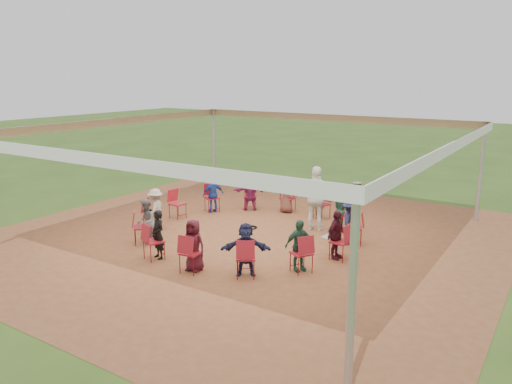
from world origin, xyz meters
The scene contains 33 objects.
ground centered at (0.00, 0.00, 0.00)m, with size 80.00×80.00×0.00m, color #314F18.
dirt_patch centered at (0.00, 0.00, 0.01)m, with size 13.00×13.00×0.00m, color brown.
tent centered at (0.00, 0.00, 2.37)m, with size 10.33×10.33×3.00m.
chair_0 centered at (2.84, -0.30, 0.45)m, with size 0.42×0.44×0.90m, color maroon, non-canonical shape.
chair_1 centered at (2.69, 0.96, 0.45)m, with size 0.42×0.44×0.90m, color maroon, non-canonical shape.
chair_2 centered at (2.00, 2.03, 0.45)m, with size 0.42×0.44×0.90m, color maroon, non-canonical shape.
chair_3 centered at (0.93, 2.70, 0.45)m, with size 0.42×0.44×0.90m, color maroon, non-canonical shape.
chair_4 centered at (-0.34, 2.83, 0.45)m, with size 0.42×0.44×0.90m, color maroon, non-canonical shape.
chair_5 centered at (-1.53, 2.41, 0.45)m, with size 0.42×0.44×0.90m, color maroon, non-canonical shape.
chair_6 centered at (-2.42, 1.50, 0.45)m, with size 0.42×0.44×0.90m, color maroon, non-canonical shape.
chair_7 centered at (-2.84, 0.30, 0.45)m, with size 0.42×0.44×0.90m, color maroon, non-canonical shape.
chair_8 centered at (-2.69, -0.96, 0.45)m, with size 0.42×0.44×0.90m, color maroon, non-canonical shape.
chair_9 centered at (-2.00, -2.03, 0.45)m, with size 0.42×0.44×0.90m, color maroon, non-canonical shape.
chair_10 centered at (-0.93, -2.70, 0.45)m, with size 0.42×0.44×0.90m, color maroon, non-canonical shape.
chair_11 centered at (0.34, -2.83, 0.45)m, with size 0.42×0.44×0.90m, color maroon, non-canonical shape.
chair_12 centered at (1.53, -2.41, 0.45)m, with size 0.42×0.44×0.90m, color maroon, non-canonical shape.
chair_13 centered at (2.42, -1.50, 0.45)m, with size 0.42×0.44×0.90m, color maroon, non-canonical shape.
person_seated_0 centered at (2.72, -0.29, 0.60)m, with size 0.70×0.36×1.19m, color #42121C.
person_seated_1 centered at (2.57, 0.92, 0.60)m, with size 0.77×0.38×1.19m, color #1A1E3E.
person_seated_2 centered at (1.92, 1.94, 0.60)m, with size 0.58×0.33×1.19m, color #234A37.
person_seated_3 centered at (0.89, 2.58, 0.60)m, with size 0.43×0.29×1.19m, color #96845E.
person_seated_4 centered at (-0.32, 2.71, 0.60)m, with size 0.58×0.33×1.19m, color brown.
person_seated_5 centered at (-1.47, 2.30, 0.60)m, with size 1.10×0.41×1.19m, color #852257.
person_seated_6 centered at (-2.32, 1.44, 0.60)m, with size 0.70×0.36×1.19m, color #203A97.
person_seated_7 centered at (-2.57, -0.92, 0.60)m, with size 0.77×0.38×1.19m, color #ABA296.
person_seated_8 centered at (-1.92, -1.94, 0.60)m, with size 0.58×0.33×1.19m, color slate.
person_seated_9 centered at (-0.89, -2.58, 0.60)m, with size 0.43×0.29×1.19m, color black.
person_seated_10 centered at (0.32, -2.71, 0.60)m, with size 0.58×0.33×1.19m, color #42121C.
person_seated_11 centered at (1.47, -2.30, 0.60)m, with size 1.10×0.41×1.19m, color #1A1E3E.
person_seated_12 centered at (2.32, -1.44, 0.60)m, with size 0.70×0.36×1.19m, color #234A37.
standing_person centered at (1.30, 1.53, 0.93)m, with size 1.08×0.55×1.85m, color white.
cable_coil centered at (-0.33, 0.66, 0.02)m, with size 0.38×0.38×0.03m.
laptop centered at (2.56, -0.27, 0.58)m, with size 0.31×0.38×0.24m.
Camera 1 is at (7.27, -10.89, 4.33)m, focal length 35.00 mm.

